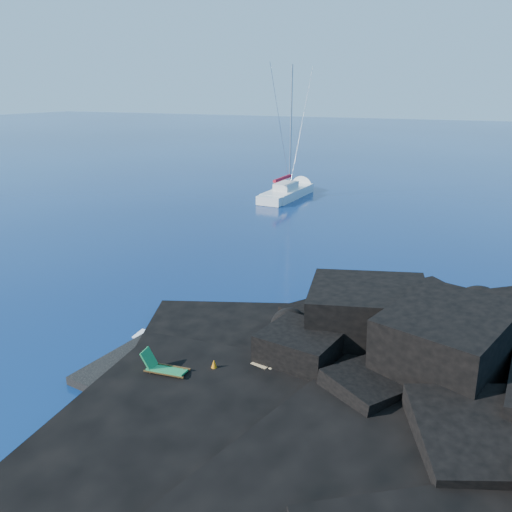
{
  "coord_description": "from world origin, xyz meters",
  "views": [
    {
      "loc": [
        14.08,
        -14.42,
        11.14
      ],
      "look_at": [
        2.46,
        10.42,
        2.0
      ],
      "focal_mm": 35.0,
      "sensor_mm": 36.0,
      "label": 1
    }
  ],
  "objects_px": {
    "deck_chair": "(167,365)",
    "sunbather": "(260,367)",
    "marker_cone": "(214,367)",
    "sailboat": "(288,197)"
  },
  "relations": [
    {
      "from": "marker_cone",
      "to": "deck_chair",
      "type": "bearing_deg",
      "value": -144.47
    },
    {
      "from": "sunbather",
      "to": "marker_cone",
      "type": "relative_size",
      "value": 2.85
    },
    {
      "from": "sunbather",
      "to": "sailboat",
      "type": "bearing_deg",
      "value": 121.61
    },
    {
      "from": "sailboat",
      "to": "marker_cone",
      "type": "distance_m",
      "value": 36.69
    },
    {
      "from": "deck_chair",
      "to": "sunbather",
      "type": "height_order",
      "value": "deck_chair"
    },
    {
      "from": "deck_chair",
      "to": "sunbather",
      "type": "xyz_separation_m",
      "value": [
        3.07,
        2.06,
        -0.42
      ]
    },
    {
      "from": "sailboat",
      "to": "deck_chair",
      "type": "xyz_separation_m",
      "value": [
        9.24,
        -36.15,
        0.95
      ]
    },
    {
      "from": "deck_chair",
      "to": "marker_cone",
      "type": "height_order",
      "value": "deck_chair"
    },
    {
      "from": "sunbather",
      "to": "marker_cone",
      "type": "bearing_deg",
      "value": -136.04
    },
    {
      "from": "deck_chair",
      "to": "marker_cone",
      "type": "xyz_separation_m",
      "value": [
        1.5,
        1.07,
        -0.29
      ]
    }
  ]
}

